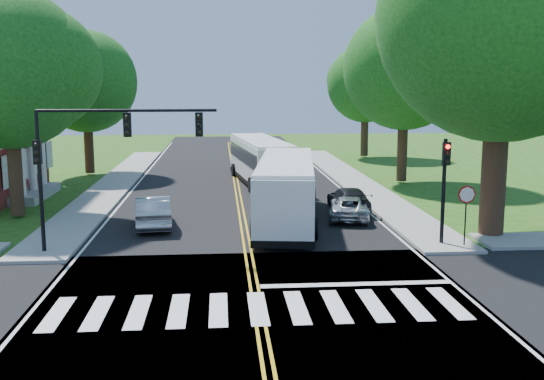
{
  "coord_description": "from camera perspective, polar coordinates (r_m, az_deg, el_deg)",
  "views": [
    {
      "loc": [
        -1.08,
        -19.01,
        6.72
      ],
      "look_at": [
        1.06,
        7.14,
        2.4
      ],
      "focal_mm": 42.0,
      "sensor_mm": 36.0,
      "label": 1
    }
  ],
  "objects": [
    {
      "name": "dark_sedan",
      "position": [
        34.69,
        6.9,
        -0.8
      ],
      "size": [
        1.84,
        4.39,
        1.27
      ],
      "primitive_type": "imported",
      "rotation": [
        0.0,
        0.0,
        3.16
      ],
      "color": "black",
      "rests_on": "road"
    },
    {
      "name": "stop_sign",
      "position": [
        27.35,
        17.03,
        -0.93
      ],
      "size": [
        0.76,
        0.08,
        2.53
      ],
      "color": "black",
      "rests_on": "ground"
    },
    {
      "name": "tree_east_mid",
      "position": [
        44.82,
        11.83,
        10.61
      ],
      "size": [
        8.4,
        8.4,
        11.93
      ],
      "color": "#301E13",
      "rests_on": "ground"
    },
    {
      "name": "stop_bar",
      "position": [
        22.15,
        7.57,
        -8.35
      ],
      "size": [
        6.6,
        0.4,
        0.01
      ],
      "primitive_type": "cube",
      "color": "silver",
      "rests_on": "road"
    },
    {
      "name": "center_line",
      "position": [
        41.57,
        -3.13,
        0.05
      ],
      "size": [
        0.36,
        70.0,
        0.01
      ],
      "primitive_type": "cube",
      "color": "gold",
      "rests_on": "road"
    },
    {
      "name": "edge_line_e",
      "position": [
        42.29,
        6.12,
        0.17
      ],
      "size": [
        0.12,
        70.0,
        0.01
      ],
      "primitive_type": "cube",
      "color": "silver",
      "rests_on": "road"
    },
    {
      "name": "tree_west_near",
      "position": [
        34.62,
        -22.55,
        9.99
      ],
      "size": [
        8.0,
        8.0,
        11.4
      ],
      "color": "#301E13",
      "rests_on": "ground"
    },
    {
      "name": "edge_line_w",
      "position": [
        41.94,
        -12.45,
        -0.07
      ],
      "size": [
        0.12,
        70.0,
        0.01
      ],
      "primitive_type": "cube",
      "color": "silver",
      "rests_on": "road"
    },
    {
      "name": "crosswalk",
      "position": [
        19.71,
        -1.27,
        -10.53
      ],
      "size": [
        12.6,
        3.0,
        0.01
      ],
      "primitive_type": "cube",
      "color": "silver",
      "rests_on": "road"
    },
    {
      "name": "signal_ne",
      "position": [
        27.34,
        15.22,
        1.13
      ],
      "size": [
        0.3,
        0.46,
        4.4
      ],
      "color": "black",
      "rests_on": "ground"
    },
    {
      "name": "signal_nw",
      "position": [
        25.98,
        -15.28,
        3.85
      ],
      "size": [
        7.15,
        0.46,
        5.66
      ],
      "color": "black",
      "rests_on": "ground"
    },
    {
      "name": "hatchback",
      "position": [
        30.91,
        -10.62,
        -1.91
      ],
      "size": [
        2.14,
        4.75,
        1.51
      ],
      "primitive_type": "imported",
      "rotation": [
        0.0,
        0.0,
        3.26
      ],
      "color": "#A3A5A9",
      "rests_on": "road"
    },
    {
      "name": "ground",
      "position": [
        20.19,
        -1.36,
        -10.09
      ],
      "size": [
        140.0,
        140.0,
        0.0
      ],
      "primitive_type": "plane",
      "color": "#204C13",
      "rests_on": "ground"
    },
    {
      "name": "road",
      "position": [
        37.63,
        -2.96,
        -0.94
      ],
      "size": [
        14.0,
        96.0,
        0.01
      ],
      "primitive_type": "cube",
      "color": "black",
      "rests_on": "ground"
    },
    {
      "name": "tree_east_far",
      "position": [
        60.55,
        8.39,
        9.39
      ],
      "size": [
        7.2,
        7.2,
        10.34
      ],
      "color": "#301E13",
      "rests_on": "ground"
    },
    {
      "name": "bus_follow",
      "position": [
        44.01,
        -1.04,
        2.7
      ],
      "size": [
        4.02,
        12.05,
        3.06
      ],
      "rotation": [
        0.0,
        0.0,
        3.27
      ],
      "color": "white",
      "rests_on": "road"
    },
    {
      "name": "cross_road",
      "position": [
        20.19,
        -1.36,
        -10.08
      ],
      "size": [
        60.0,
        12.0,
        0.01
      ],
      "primitive_type": "cube",
      "color": "black",
      "rests_on": "ground"
    },
    {
      "name": "suv",
      "position": [
        32.51,
        6.95,
        -1.57
      ],
      "size": [
        2.76,
        4.53,
        1.17
      ],
      "primitive_type": "imported",
      "rotation": [
        0.0,
        0.0,
        2.94
      ],
      "color": "silver",
      "rests_on": "road"
    },
    {
      "name": "sidewalk_nw",
      "position": [
        45.09,
        -13.84,
        0.6
      ],
      "size": [
        2.6,
        40.0,
        0.15
      ],
      "primitive_type": "cube",
      "color": "gray",
      "rests_on": "ground"
    },
    {
      "name": "bus_lead",
      "position": [
        31.45,
        1.29,
        0.1
      ],
      "size": [
        4.15,
        12.33,
        3.13
      ],
      "rotation": [
        0.0,
        0.0,
        3.01
      ],
      "color": "white",
      "rests_on": "road"
    },
    {
      "name": "tree_ne_big",
      "position": [
        29.73,
        19.98,
        14.41
      ],
      "size": [
        10.8,
        10.8,
        14.91
      ],
      "color": "#301E13",
      "rests_on": "ground"
    },
    {
      "name": "tree_west_far",
      "position": [
        50.0,
        -16.34,
        9.3
      ],
      "size": [
        7.6,
        7.6,
        10.67
      ],
      "color": "#301E13",
      "rests_on": "ground"
    },
    {
      "name": "sidewalk_ne",
      "position": [
        45.48,
        7.28,
        0.87
      ],
      "size": [
        2.6,
        40.0,
        0.15
      ],
      "primitive_type": "cube",
      "color": "gray",
      "rests_on": "ground"
    }
  ]
}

